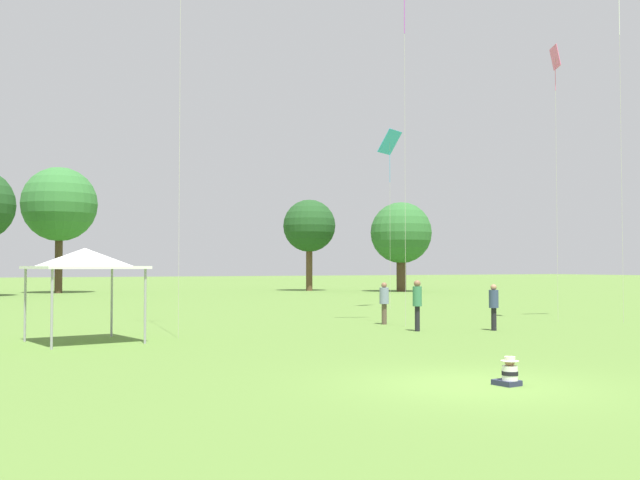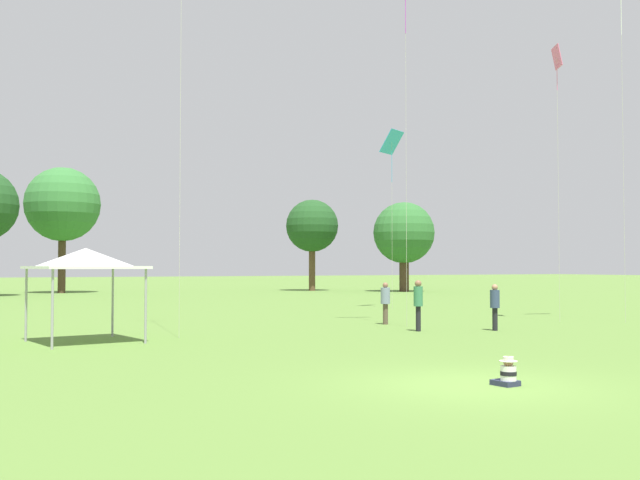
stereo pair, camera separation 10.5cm
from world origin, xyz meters
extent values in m
plane|color=#567A33|center=(0.00, 0.00, 0.00)|extent=(300.00, 300.00, 0.00)
cube|color=#282D47|center=(0.52, -0.28, 0.05)|extent=(0.41, 0.49, 0.10)
cylinder|color=white|center=(0.53, -0.36, 0.23)|extent=(0.32, 0.32, 0.27)
cylinder|color=black|center=(0.53, -0.36, 0.23)|extent=(0.33, 0.33, 0.08)
sphere|color=#A37556|center=(0.53, -0.36, 0.45)|extent=(0.19, 0.19, 0.19)
cylinder|color=beige|center=(0.53, -0.36, 0.46)|extent=(0.33, 0.33, 0.01)
cylinder|color=beige|center=(0.53, -0.36, 0.50)|extent=(0.20, 0.20, 0.09)
cylinder|color=brown|center=(6.30, 13.12, 0.39)|extent=(0.21, 0.21, 0.78)
cylinder|color=gray|center=(6.30, 13.12, 1.09)|extent=(0.38, 0.38, 0.62)
sphere|color=brown|center=(6.30, 13.12, 1.49)|extent=(0.21, 0.21, 0.21)
cylinder|color=black|center=(8.19, 9.08, 0.39)|extent=(0.21, 0.21, 0.78)
cylinder|color=#334260|center=(8.19, 9.08, 1.09)|extent=(0.39, 0.39, 0.62)
sphere|color=#A37556|center=(8.19, 9.08, 1.48)|extent=(0.21, 0.21, 0.21)
cylinder|color=black|center=(5.69, 10.05, 0.42)|extent=(0.23, 0.23, 0.85)
cylinder|color=#387A51|center=(5.69, 10.05, 1.19)|extent=(0.42, 0.42, 0.67)
sphere|color=brown|center=(5.69, 10.05, 1.62)|extent=(0.23, 0.23, 0.23)
cube|color=white|center=(-5.06, 11.33, 2.17)|extent=(3.32, 3.32, 0.08)
cone|color=white|center=(-5.06, 11.33, 2.47)|extent=(3.15, 3.15, 0.52)
cylinder|color=#99999E|center=(-6.55, 12.42, 1.07)|extent=(0.07, 0.07, 2.13)
cylinder|color=#99999E|center=(-3.97, 12.83, 1.07)|extent=(0.07, 0.07, 2.13)
cylinder|color=#99999E|center=(-6.15, 9.84, 1.07)|extent=(0.07, 0.07, 2.13)
cylinder|color=#99999E|center=(-3.56, 10.24, 1.07)|extent=(0.07, 0.07, 2.13)
cylinder|color=white|center=(15.14, 9.59, 12.47)|extent=(0.02, 0.02, 2.16)
cylinder|color=#BCB7A8|center=(15.14, 9.59, 7.02)|extent=(0.01, 0.01, 14.03)
cylinder|color=#BCB7A8|center=(-2.25, 11.38, 9.44)|extent=(0.01, 0.01, 18.88)
cube|color=pink|center=(13.07, 10.99, 10.59)|extent=(0.58, 0.87, 0.87)
cylinder|color=pink|center=(13.07, 10.99, 9.76)|extent=(0.02, 0.02, 1.03)
cylinder|color=#BCB7A8|center=(13.07, 10.99, 5.30)|extent=(0.01, 0.01, 10.58)
cube|color=#339EDB|center=(12.24, 21.96, 8.74)|extent=(1.56, 1.32, 1.16)
cylinder|color=#339EDB|center=(12.24, 21.96, 7.44)|extent=(0.02, 0.02, 1.64)
cylinder|color=#BCB7A8|center=(12.24, 21.96, 4.37)|extent=(0.01, 0.01, 8.74)
cylinder|color=#B738C6|center=(6.39, 11.81, 11.67)|extent=(0.02, 0.02, 1.70)
cylinder|color=#BCB7A8|center=(6.39, 11.81, 6.52)|extent=(0.01, 0.01, 13.04)
cylinder|color=#473323|center=(0.19, 53.68, 2.84)|extent=(0.62, 0.62, 5.67)
sphere|color=#337033|center=(0.19, 53.68, 7.36)|extent=(6.14, 6.14, 6.14)
cylinder|color=#473323|center=(27.46, 43.90, 1.85)|extent=(0.84, 0.84, 3.69)
sphere|color=#2D662D|center=(27.46, 43.90, 5.17)|extent=(5.37, 5.37, 5.37)
cylinder|color=brown|center=(21.33, 49.70, 2.30)|extent=(0.58, 0.58, 4.60)
sphere|color=#1E471E|center=(21.33, 49.70, 5.91)|extent=(4.76, 4.76, 4.76)
camera|label=1|loc=(-8.94, -11.06, 2.20)|focal=42.00mm
camera|label=2|loc=(-8.84, -11.11, 2.20)|focal=42.00mm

